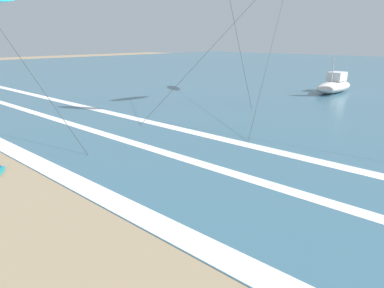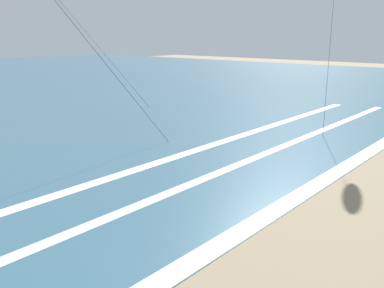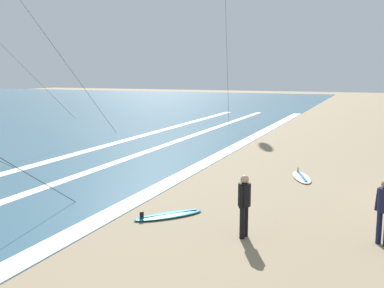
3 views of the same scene
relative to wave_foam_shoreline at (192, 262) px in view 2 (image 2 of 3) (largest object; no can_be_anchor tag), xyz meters
The scene contains 2 objects.
wave_foam_shoreline is the anchor object (origin of this frame).
wave_foam_mid_break 3.92m from the wave_foam_shoreline, 102.48° to the left, with size 57.32×0.51×0.01m, color white.
Camera 2 is at (-6.46, 3.82, 5.78)m, focal length 41.17 mm.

